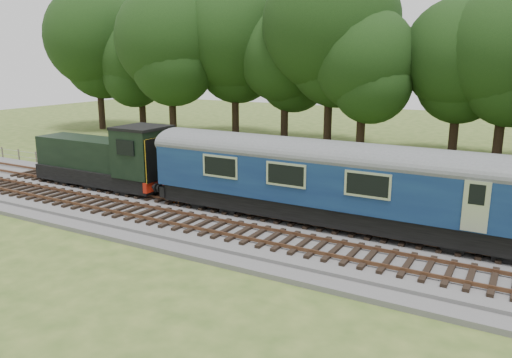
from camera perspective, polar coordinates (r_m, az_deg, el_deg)
The scene contains 9 objects.
ground at distance 23.54m, azimuth -2.53°, elevation -5.32°, with size 120.00×120.00×0.00m, color #3A551F.
ballast at distance 23.49m, azimuth -2.53°, elevation -4.92°, with size 70.00×7.00×0.35m, color #4C4C4F.
track_north at distance 24.55m, azimuth -0.80°, elevation -3.49°, with size 67.20×2.40×0.21m.
track_south at distance 22.15m, azimuth -4.75°, elevation -5.46°, with size 67.20×2.40×0.21m.
fence at distance 27.28m, azimuth 2.50°, elevation -2.66°, with size 64.00×0.12×1.00m, color #6B6054, non-canonical shape.
tree_line at distance 43.21m, azimuth 13.17°, elevation 3.06°, with size 70.00×8.00×18.00m, color black, non-canonical shape.
dmu_railcar at distance 22.12m, azimuth 9.27°, elevation 0.29°, with size 18.05×2.86×3.88m.
shunter_loco at distance 29.94m, azimuth -16.60°, elevation 2.14°, with size 8.91×2.60×3.38m.
worker at distance 25.96m, azimuth -9.08°, elevation -0.84°, with size 0.64×0.42×1.76m, color #E5500C.
Camera 1 is at (11.89, -18.84, 7.63)m, focal length 35.00 mm.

